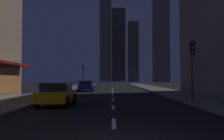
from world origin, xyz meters
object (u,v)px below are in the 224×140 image
(fire_hydrant_far_left, at_px, (57,90))
(traffic_light_far_left, at_px, (83,71))
(traffic_light_near_right, at_px, (192,57))
(car_parked_far, at_px, (86,86))
(car_parked_near, at_px, (57,94))

(fire_hydrant_far_left, height_order, traffic_light_far_left, traffic_light_far_left)
(traffic_light_near_right, bearing_deg, car_parked_far, 118.95)
(car_parked_near, distance_m, traffic_light_far_left, 29.88)
(car_parked_far, bearing_deg, car_parked_near, -90.00)
(car_parked_near, height_order, traffic_light_near_right, traffic_light_near_right)
(car_parked_near, xyz_separation_m, fire_hydrant_far_left, (-2.30, 10.34, -0.29))
(car_parked_near, height_order, traffic_light_far_left, traffic_light_far_left)
(traffic_light_far_left, bearing_deg, traffic_light_near_right, -68.97)
(car_parked_near, distance_m, fire_hydrant_far_left, 10.60)
(traffic_light_far_left, bearing_deg, car_parked_far, -81.12)
(car_parked_near, relative_size, traffic_light_near_right, 1.01)
(traffic_light_near_right, bearing_deg, traffic_light_far_left, 111.03)
(car_parked_near, height_order, fire_hydrant_far_left, car_parked_near)
(car_parked_near, height_order, car_parked_far, same)
(traffic_light_near_right, bearing_deg, fire_hydrant_far_left, 140.99)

